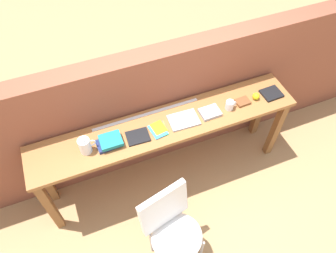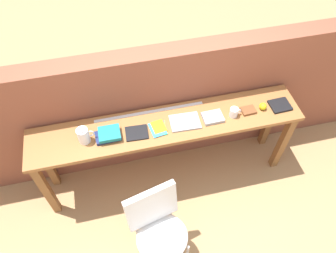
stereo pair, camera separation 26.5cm
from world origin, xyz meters
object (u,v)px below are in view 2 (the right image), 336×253
(mug, at_px, (234,112))
(book_repair_rightmost, at_px, (280,105))
(book_stack_leftmost, at_px, (109,135))
(book_open_centre, at_px, (185,122))
(magazine_cycling, at_px, (137,133))
(leather_journal_brown, at_px, (248,110))
(sports_ball_small, at_px, (263,106))
(pitcher_white, at_px, (84,135))
(chair_white_moulded, at_px, (158,227))
(pamphlet_pile_colourful, at_px, (159,128))

(mug, relative_size, book_repair_rightmost, 0.59)
(book_stack_leftmost, relative_size, book_open_centre, 0.85)
(magazine_cycling, relative_size, leather_journal_brown, 1.51)
(magazine_cycling, relative_size, book_repair_rightmost, 1.05)
(leather_journal_brown, bearing_deg, book_open_centre, 177.21)
(book_open_centre, xyz_separation_m, leather_journal_brown, (0.61, -0.00, 0.00))
(mug, height_order, sports_ball_small, mug)
(pitcher_white, distance_m, leather_journal_brown, 1.50)
(pitcher_white, xyz_separation_m, book_open_centre, (0.89, -0.00, -0.07))
(chair_white_moulded, relative_size, mug, 8.10)
(magazine_cycling, distance_m, leather_journal_brown, 1.05)
(pamphlet_pile_colourful, height_order, leather_journal_brown, leather_journal_brown)
(mug, distance_m, sports_ball_small, 0.29)
(leather_journal_brown, bearing_deg, book_repair_rightmost, -3.92)
(pamphlet_pile_colourful, relative_size, book_open_centre, 0.71)
(book_stack_leftmost, bearing_deg, pamphlet_pile_colourful, -1.00)
(sports_ball_small, bearing_deg, mug, -176.96)
(book_repair_rightmost, bearing_deg, book_stack_leftmost, 177.71)
(book_stack_leftmost, bearing_deg, mug, -0.75)
(magazine_cycling, relative_size, sports_ball_small, 2.89)
(pitcher_white, xyz_separation_m, leather_journal_brown, (1.50, -0.00, -0.07))
(pitcher_white, distance_m, pamphlet_pile_colourful, 0.65)
(chair_white_moulded, relative_size, sports_ball_small, 13.12)
(pamphlet_pile_colourful, distance_m, leather_journal_brown, 0.85)
(book_stack_leftmost, relative_size, leather_journal_brown, 1.74)
(sports_ball_small, bearing_deg, book_stack_leftmost, -179.98)
(sports_ball_small, distance_m, book_repair_rightmost, 0.18)
(sports_ball_small, bearing_deg, book_repair_rightmost, -1.90)
(sports_ball_small, xyz_separation_m, book_repair_rightmost, (0.17, -0.01, -0.02))
(book_stack_leftmost, bearing_deg, book_open_centre, 0.42)
(magazine_cycling, xyz_separation_m, sports_ball_small, (1.19, 0.02, 0.03))
(book_repair_rightmost, bearing_deg, book_open_centre, 177.25)
(magazine_cycling, relative_size, mug, 1.79)
(book_open_centre, distance_m, sports_ball_small, 0.75)
(pamphlet_pile_colourful, bearing_deg, book_open_centre, 2.97)
(chair_white_moulded, distance_m, pamphlet_pile_colourful, 0.84)
(chair_white_moulded, height_order, magazine_cycling, magazine_cycling)
(pitcher_white, height_order, magazine_cycling, pitcher_white)
(chair_white_moulded, height_order, pamphlet_pile_colourful, pamphlet_pile_colourful)
(book_stack_leftmost, height_order, mug, mug)
(book_stack_leftmost, bearing_deg, book_repair_rightmost, -0.19)
(leather_journal_brown, height_order, sports_ball_small, sports_ball_small)
(chair_white_moulded, xyz_separation_m, mug, (0.87, 0.74, 0.40))
(magazine_cycling, xyz_separation_m, book_open_centre, (0.44, 0.02, 0.00))
(chair_white_moulded, bearing_deg, leather_journal_brown, 36.42)
(leather_journal_brown, bearing_deg, pitcher_white, 177.35)
(pitcher_white, relative_size, pamphlet_pile_colourful, 0.96)
(pamphlet_pile_colourful, bearing_deg, mug, -0.59)
(magazine_cycling, xyz_separation_m, pamphlet_pile_colourful, (0.20, 0.01, -0.00))
(book_stack_leftmost, distance_m, pamphlet_pile_colourful, 0.44)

